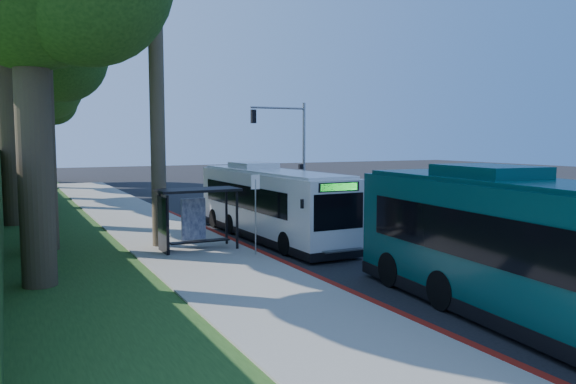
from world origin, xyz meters
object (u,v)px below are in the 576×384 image
white_bus (269,202)px  pickup (256,198)px  teal_bus (546,253)px  bus_shelter (191,207)px

white_bus → pickup: bearing=68.8°
teal_bus → bus_shelter: bearing=115.6°
bus_shelter → white_bus: (4.11, 1.44, -0.15)m
bus_shelter → white_bus: size_ratio=0.28×
bus_shelter → teal_bus: 13.52m
bus_shelter → pickup: bearing=55.4°
teal_bus → pickup: 24.05m
white_bus → pickup: white_bus is taller
bus_shelter → pickup: size_ratio=0.59×
white_bus → bus_shelter: bearing=-161.5°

